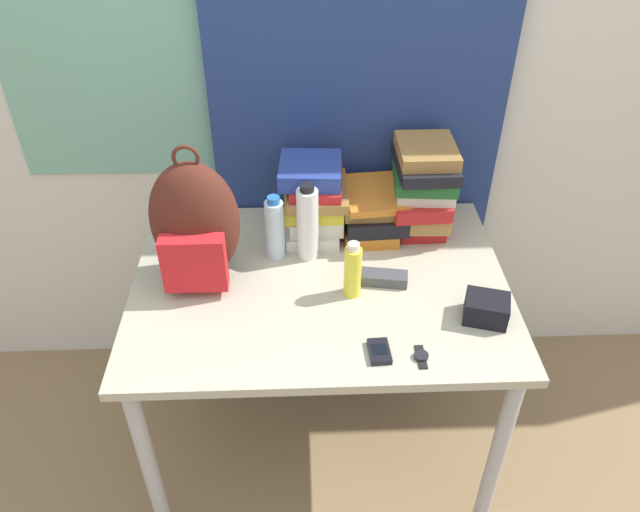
{
  "coord_description": "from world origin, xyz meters",
  "views": [
    {
      "loc": [
        -0.06,
        -1.07,
        2.03
      ],
      "look_at": [
        0.0,
        0.43,
        0.87
      ],
      "focal_mm": 35.0,
      "sensor_mm": 36.0,
      "label": 1
    }
  ],
  "objects": [
    {
      "name": "curtain_blue",
      "position": [
        0.15,
        0.89,
        1.25
      ],
      "size": [
        1.0,
        0.04,
        2.5
      ],
      "color": "navy",
      "rests_on": "ground_plane"
    },
    {
      "name": "desk",
      "position": [
        0.0,
        0.43,
        0.68
      ],
      "size": [
        1.17,
        0.86,
        0.77
      ],
      "color": "#B7B299",
      "rests_on": "ground_plane"
    },
    {
      "name": "wall_back",
      "position": [
        -0.0,
        0.95,
        1.25
      ],
      "size": [
        6.0,
        0.06,
        2.5
      ],
      "color": "silver",
      "rests_on": "ground_plane"
    },
    {
      "name": "wristwatch",
      "position": [
        0.26,
        0.1,
        0.78
      ],
      "size": [
        0.04,
        0.09,
        0.01
      ],
      "color": "black",
      "rests_on": "desk"
    },
    {
      "name": "book_stack_right",
      "position": [
        0.35,
        0.71,
        0.94
      ],
      "size": [
        0.22,
        0.28,
        0.32
      ],
      "color": "red",
      "rests_on": "desk"
    },
    {
      "name": "camera_pouch",
      "position": [
        0.47,
        0.24,
        0.81
      ],
      "size": [
        0.15,
        0.13,
        0.07
      ],
      "color": "black",
      "rests_on": "desk"
    },
    {
      "name": "sunglasses_case",
      "position": [
        0.2,
        0.42,
        0.79
      ],
      "size": [
        0.16,
        0.08,
        0.04
      ],
      "color": "#47474C",
      "rests_on": "desk"
    },
    {
      "name": "sunscreen_bottle",
      "position": [
        0.1,
        0.37,
        0.86
      ],
      "size": [
        0.05,
        0.05,
        0.19
      ],
      "color": "yellow",
      "rests_on": "desk"
    },
    {
      "name": "book_stack_center",
      "position": [
        0.19,
        0.71,
        0.85
      ],
      "size": [
        0.23,
        0.29,
        0.16
      ],
      "color": "orange",
      "rests_on": "desk"
    },
    {
      "name": "water_bottle",
      "position": [
        -0.14,
        0.57,
        0.88
      ],
      "size": [
        0.06,
        0.06,
        0.23
      ],
      "color": "silver",
      "rests_on": "desk"
    },
    {
      "name": "sports_bottle",
      "position": [
        -0.03,
        0.57,
        0.9
      ],
      "size": [
        0.07,
        0.07,
        0.27
      ],
      "color": "white",
      "rests_on": "desk"
    },
    {
      "name": "cell_phone",
      "position": [
        0.15,
        0.11,
        0.78
      ],
      "size": [
        0.06,
        0.09,
        0.02
      ],
      "color": "black",
      "rests_on": "desk"
    },
    {
      "name": "backpack",
      "position": [
        -0.37,
        0.48,
        0.97
      ],
      "size": [
        0.27,
        0.21,
        0.45
      ],
      "color": "#512319",
      "rests_on": "desk"
    },
    {
      "name": "book_stack_left",
      "position": [
        -0.01,
        0.71,
        0.91
      ],
      "size": [
        0.22,
        0.27,
        0.27
      ],
      "color": "silver",
      "rests_on": "desk"
    }
  ]
}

